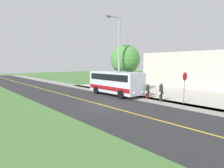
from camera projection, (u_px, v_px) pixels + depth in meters
name	position (u px, v px, depth m)	size (l,w,h in m)	color
ground_plane	(103.00, 105.00, 17.04)	(120.00, 120.00, 0.00)	#477238
road_surface	(103.00, 105.00, 17.04)	(8.00, 100.00, 0.01)	#28282B
sidewalk	(142.00, 98.00, 20.41)	(2.40, 100.00, 0.01)	gray
parking_lot_surface	(202.00, 95.00, 22.80)	(14.00, 36.00, 0.01)	#B2ADA3
road_centre_line	(103.00, 105.00, 17.04)	(0.16, 100.00, 0.00)	gold
shuttle_bus_front	(116.00, 82.00, 22.35)	(2.61, 7.15, 2.80)	silver
pedestrian_with_bags	(161.00, 91.00, 18.68)	(0.72, 0.34, 1.83)	#262628
pedestrian_waiting	(148.00, 90.00, 20.17)	(0.72, 0.34, 1.62)	#4C1919
stop_sign	(185.00, 82.00, 17.58)	(0.76, 0.07, 2.88)	slate
street_light_pole	(118.00, 53.00, 22.23)	(1.97, 0.24, 8.95)	#9E9EA3
tree_curbside	(125.00, 60.00, 25.01)	(3.81, 3.81, 6.06)	brown
commercial_building	(210.00, 69.00, 30.52)	(10.00, 18.95, 5.39)	beige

